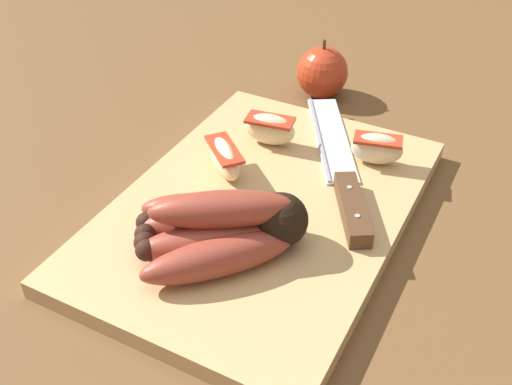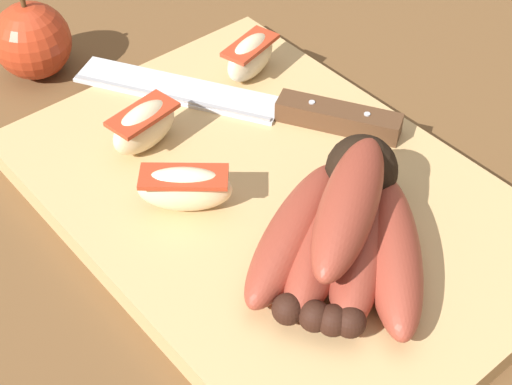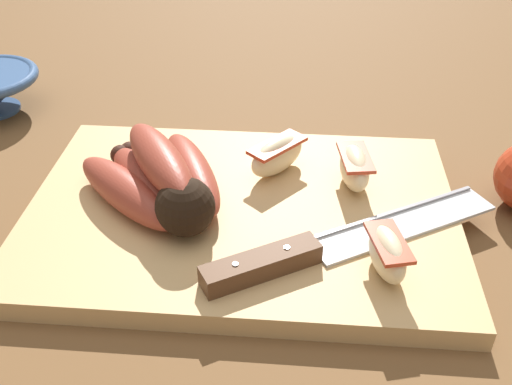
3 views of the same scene
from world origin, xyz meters
name	(u,v)px [view 2 (image 2 of 3)]	position (x,y,z in m)	size (l,w,h in m)	color
ground_plane	(294,212)	(0.00, 0.00, 0.00)	(6.00, 6.00, 0.00)	brown
cutting_board	(275,202)	(-0.01, -0.01, 0.01)	(0.40, 0.27, 0.02)	tan
banana_bunch	(346,228)	(0.06, -0.01, 0.04)	(0.16, 0.17, 0.06)	black
chefs_knife	(280,108)	(-0.08, 0.05, 0.03)	(0.26, 0.17, 0.02)	silver
apple_wedge_near	(250,56)	(-0.13, 0.07, 0.04)	(0.04, 0.06, 0.04)	beige
apple_wedge_middle	(144,126)	(-0.11, -0.05, 0.04)	(0.04, 0.06, 0.04)	beige
apple_wedge_far	(185,188)	(-0.04, -0.07, 0.04)	(0.06, 0.07, 0.04)	beige
whole_apple	(32,41)	(-0.28, -0.06, 0.03)	(0.07, 0.07, 0.08)	#AD3319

